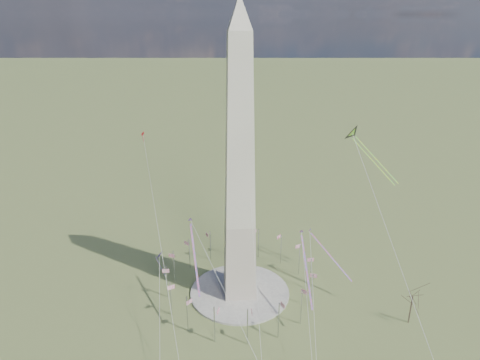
{
  "coord_description": "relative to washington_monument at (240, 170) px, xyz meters",
  "views": [
    {
      "loc": [
        -11.68,
        -130.21,
        95.1
      ],
      "look_at": [
        0.09,
        0.0,
        44.36
      ],
      "focal_mm": 32.0,
      "sensor_mm": 36.0,
      "label": 1
    }
  ],
  "objects": [
    {
      "name": "washington_monument",
      "position": [
        0.0,
        0.0,
        0.0
      ],
      "size": [
        15.56,
        15.56,
        100.0
      ],
      "color": "beige",
      "rests_on": "plaza"
    },
    {
      "name": "kite_small_red",
      "position": [
        -35.54,
        38.92,
        2.14
      ],
      "size": [
        1.5,
        1.45,
        4.25
      ],
      "rotation": [
        0.0,
        0.0,
        3.1
      ],
      "color": "red",
      "rests_on": "ground"
    },
    {
      "name": "ground",
      "position": [
        0.0,
        0.0,
        -47.95
      ],
      "size": [
        2000.0,
        2000.0,
        0.0
      ],
      "primitive_type": "plane",
      "color": "#516532",
      "rests_on": "ground"
    },
    {
      "name": "kite_small_white",
      "position": [
        4.08,
        40.45,
        29.45
      ],
      "size": [
        1.39,
        2.27,
        5.17
      ],
      "rotation": [
        0.0,
        0.0,
        2.73
      ],
      "color": "white",
      "rests_on": "ground"
    },
    {
      "name": "flagpole_ring",
      "position": [
        -0.0,
        -0.0,
        -40.68
      ],
      "size": [
        54.4,
        54.4,
        13.0
      ],
      "color": "silver",
      "rests_on": "ground"
    },
    {
      "name": "kite_delta_black",
      "position": [
        42.43,
        13.32,
        6.63
      ],
      "size": [
        17.02,
        19.95,
        17.7
      ],
      "rotation": [
        0.0,
        0.0,
        3.8
      ],
      "color": "black",
      "rests_on": "ground"
    },
    {
      "name": "kite_diamond_purple",
      "position": [
        -27.85,
        -0.43,
        -31.2
      ],
      "size": [
        2.65,
        3.7,
        10.82
      ],
      "rotation": [
        0.0,
        0.0,
        2.37
      ],
      "color": "#381974",
      "rests_on": "ground"
    },
    {
      "name": "kite_streamer_right",
      "position": [
        31.21,
        2.49,
        -32.4
      ],
      "size": [
        13.39,
        16.54,
        13.8
      ],
      "rotation": [
        0.0,
        0.0,
        3.81
      ],
      "color": "red",
      "rests_on": "ground"
    },
    {
      "name": "plaza",
      "position": [
        0.0,
        0.0,
        -47.55
      ],
      "size": [
        36.0,
        36.0,
        0.8
      ],
      "primitive_type": "cylinder",
      "color": "#B4B2A4",
      "rests_on": "ground"
    },
    {
      "name": "tree_near",
      "position": [
        54.13,
        -20.98,
        -37.01
      ],
      "size": [
        8.77,
        8.77,
        15.34
      ],
      "color": "#4B382D",
      "rests_on": "ground"
    },
    {
      "name": "kite_streamer_mid",
      "position": [
        -15.83,
        -8.33,
        -22.3
      ],
      "size": [
        3.97,
        23.02,
        15.82
      ],
      "rotation": [
        0.0,
        0.0,
        3.26
      ],
      "color": "red",
      "rests_on": "ground"
    },
    {
      "name": "kite_streamer_left",
      "position": [
        20.99,
        -9.15,
        -28.31
      ],
      "size": [
        2.41,
        23.56,
        16.17
      ],
      "rotation": [
        0.0,
        0.0,
        3.1
      ],
      "color": "red",
      "rests_on": "ground"
    }
  ]
}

